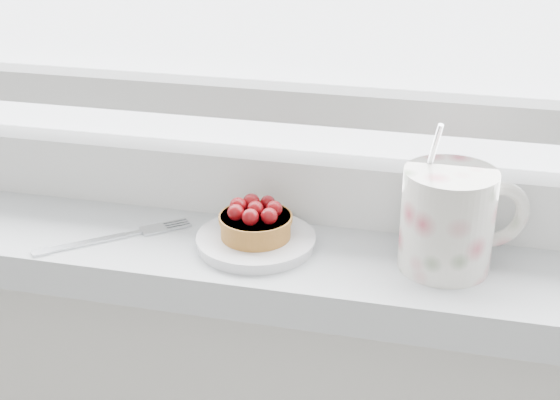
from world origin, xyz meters
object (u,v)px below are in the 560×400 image
(floral_mug, at_px, (451,217))
(fork, at_px, (113,238))
(raspberry_tart, at_px, (255,221))
(saucer, at_px, (256,241))

(floral_mug, height_order, fork, floral_mug)
(raspberry_tart, distance_m, floral_mug, 0.20)
(floral_mug, bearing_deg, fork, -175.83)
(floral_mug, bearing_deg, raspberry_tart, -178.36)
(raspberry_tart, xyz_separation_m, floral_mug, (0.19, 0.01, 0.02))
(saucer, relative_size, fork, 0.88)
(floral_mug, bearing_deg, saucer, -178.38)
(raspberry_tart, relative_size, floral_mug, 0.52)
(saucer, bearing_deg, fork, -172.60)
(raspberry_tart, relative_size, fork, 0.54)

